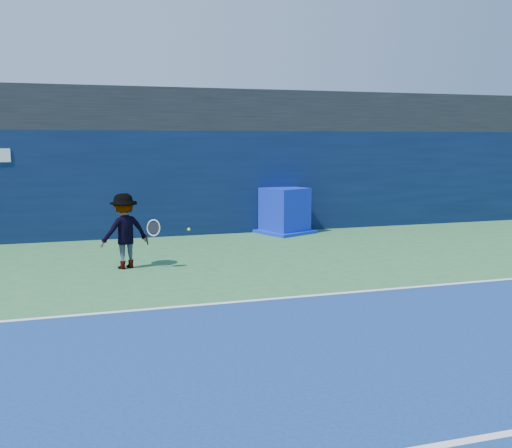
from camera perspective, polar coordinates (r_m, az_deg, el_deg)
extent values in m
plane|color=#326F3C|center=(7.33, 8.15, -13.78)|extent=(80.00, 80.00, 0.00)
cube|color=white|center=(9.97, 0.88, -7.56)|extent=(24.00, 0.10, 0.01)
cube|color=white|center=(5.75, 17.06, -20.56)|extent=(24.00, 0.10, 0.01)
cube|color=black|center=(17.90, -7.45, 11.09)|extent=(36.00, 3.00, 1.20)
cube|color=#0A183A|center=(16.94, -6.77, 4.14)|extent=(36.00, 1.00, 3.00)
cube|color=#0D20C2|center=(16.92, 2.88, 1.37)|extent=(1.47, 1.47, 1.34)
cube|color=#0D2BB8|center=(17.01, 2.87, -0.73)|extent=(1.84, 1.84, 0.09)
imported|color=white|center=(12.56, -13.02, -0.69)|extent=(1.19, 0.92, 1.62)
cylinder|color=black|center=(12.37, -10.85, -1.51)|extent=(0.08, 0.14, 0.26)
torus|color=white|center=(12.30, -10.21, -0.37)|extent=(0.30, 0.17, 0.29)
cylinder|color=black|center=(12.30, -10.21, -0.37)|extent=(0.25, 0.13, 0.25)
sphere|color=#C7EF1A|center=(11.77, -6.73, -0.53)|extent=(0.06, 0.06, 0.06)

